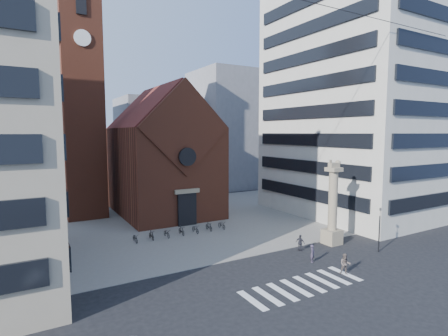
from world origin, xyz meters
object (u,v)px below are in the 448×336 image
at_px(traffic_light, 379,229).
at_px(pedestrian_0, 312,253).
at_px(pedestrian_1, 345,264).
at_px(pedestrian_2, 300,243).
at_px(lion_column, 333,211).
at_px(scooter_0, 135,238).

distance_m(traffic_light, pedestrian_0, 7.62).
bearing_deg(pedestrian_0, pedestrian_1, -121.56).
height_order(traffic_light, pedestrian_2, traffic_light).
height_order(lion_column, traffic_light, lion_column).
bearing_deg(pedestrian_2, scooter_0, 32.39).
relative_size(pedestrian_1, scooter_0, 1.01).
xyz_separation_m(traffic_light, pedestrian_1, (-6.99, -2.06, -1.44)).
distance_m(lion_column, scooter_0, 20.52).
xyz_separation_m(lion_column, scooter_0, (-17.38, 10.50, -2.96)).
relative_size(pedestrian_1, pedestrian_2, 1.07).
relative_size(traffic_light, pedestrian_0, 2.73).
distance_m(lion_column, traffic_light, 4.62).
relative_size(traffic_light, pedestrian_1, 2.53).
bearing_deg(pedestrian_1, pedestrian_2, 129.96).
xyz_separation_m(pedestrian_2, scooter_0, (-13.10, 10.50, -0.30)).
distance_m(pedestrian_0, pedestrian_1, 3.30).
bearing_deg(lion_column, pedestrian_1, -129.56).
bearing_deg(pedestrian_0, traffic_light, -47.60).
xyz_separation_m(traffic_light, pedestrian_2, (-6.27, 4.00, -1.50)).
xyz_separation_m(pedestrian_0, pedestrian_2, (1.11, 2.78, 0.00)).
distance_m(pedestrian_2, scooter_0, 16.79).
xyz_separation_m(lion_column, pedestrian_0, (-5.38, -2.78, -2.67)).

